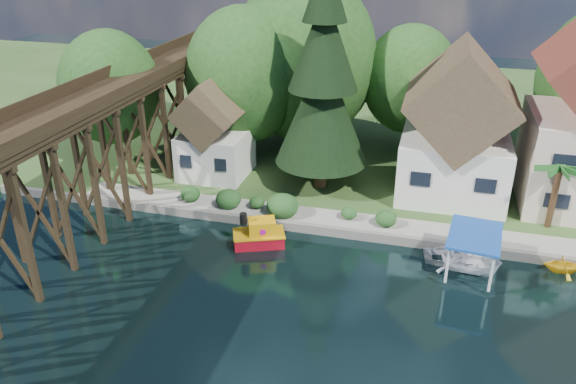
# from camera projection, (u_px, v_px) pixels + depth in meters

# --- Properties ---
(ground) EXTENTS (140.00, 140.00, 0.00)m
(ground) POSITION_uv_depth(u_px,v_px,m) (309.00, 308.00, 29.96)
(ground) COLOR black
(ground) RESTS_ON ground
(bank) EXTENTS (140.00, 52.00, 0.50)m
(bank) POSITION_uv_depth(u_px,v_px,m) (382.00, 116.00, 59.53)
(bank) COLOR #2B481D
(bank) RESTS_ON ground
(seawall) EXTENTS (60.00, 0.40, 0.62)m
(seawall) POSITION_uv_depth(u_px,v_px,m) (398.00, 240.00, 35.87)
(seawall) COLOR slate
(seawall) RESTS_ON ground
(promenade) EXTENTS (50.00, 2.60, 0.06)m
(promenade) POSITION_uv_depth(u_px,v_px,m) (432.00, 231.00, 36.43)
(promenade) COLOR gray
(promenade) RESTS_ON bank
(trestle_bridge) EXTENTS (4.12, 44.18, 9.30)m
(trestle_bridge) POSITION_uv_depth(u_px,v_px,m) (86.00, 152.00, 35.97)
(trestle_bridge) COLOR black
(trestle_bridge) RESTS_ON ground
(house_left) EXTENTS (7.64, 8.64, 11.02)m
(house_left) POSITION_uv_depth(u_px,v_px,m) (457.00, 132.00, 40.08)
(house_left) COLOR white
(house_left) RESTS_ON bank
(shed) EXTENTS (5.09, 5.40, 7.85)m
(shed) POSITION_uv_depth(u_px,v_px,m) (215.00, 135.00, 43.58)
(shed) COLOR white
(shed) RESTS_ON bank
(bg_trees) EXTENTS (49.90, 13.30, 10.57)m
(bg_trees) POSITION_uv_depth(u_px,v_px,m) (383.00, 80.00, 45.16)
(bg_trees) COLOR #382314
(bg_trees) RESTS_ON bank
(shrubs) EXTENTS (15.76, 2.47, 1.70)m
(shrubs) POSITION_uv_depth(u_px,v_px,m) (275.00, 203.00, 38.60)
(shrubs) COLOR #18441B
(shrubs) RESTS_ON bank
(conifer) EXTENTS (6.83, 6.83, 16.81)m
(conifer) POSITION_uv_depth(u_px,v_px,m) (323.00, 81.00, 39.48)
(conifer) COLOR #382314
(conifer) RESTS_ON bank
(palm_tree) EXTENTS (3.41, 3.41, 4.67)m
(palm_tree) POSITION_uv_depth(u_px,v_px,m) (560.00, 170.00, 35.36)
(palm_tree) COLOR #382314
(palm_tree) RESTS_ON bank
(tugboat) EXTENTS (3.67, 2.86, 2.35)m
(tugboat) POSITION_uv_depth(u_px,v_px,m) (260.00, 235.00, 35.66)
(tugboat) COLOR #AC0B1A
(tugboat) RESTS_ON ground
(boat_white_a) EXTENTS (4.62, 3.60, 0.88)m
(boat_white_a) POSITION_uv_depth(u_px,v_px,m) (459.00, 256.00, 33.90)
(boat_white_a) COLOR white
(boat_white_a) RESTS_ON ground
(boat_canopy) EXTENTS (3.47, 4.44, 2.67)m
(boat_canopy) POSITION_uv_depth(u_px,v_px,m) (472.00, 257.00, 32.44)
(boat_canopy) COLOR white
(boat_canopy) RESTS_ON ground
(boat_yellow) EXTENTS (2.51, 2.24, 1.20)m
(boat_yellow) POSITION_uv_depth(u_px,v_px,m) (564.00, 263.00, 32.85)
(boat_yellow) COLOR yellow
(boat_yellow) RESTS_ON ground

